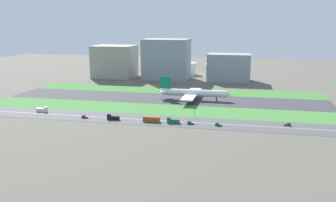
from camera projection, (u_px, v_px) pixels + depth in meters
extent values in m
plane|color=#5B564C|center=(166.00, 99.00, 323.79)|extent=(800.00, 800.00, 0.00)
cube|color=#38383D|center=(166.00, 99.00, 323.78)|extent=(280.00, 46.00, 0.10)
cube|color=#3D7A33|center=(175.00, 90.00, 362.93)|extent=(280.00, 36.00, 0.10)
cube|color=#427F38|center=(154.00, 109.00, 284.63)|extent=(280.00, 36.00, 0.10)
cube|color=#4C4C4F|center=(143.00, 119.00, 254.08)|extent=(280.00, 28.00, 0.10)
cube|color=silver|center=(143.00, 119.00, 254.06)|extent=(266.00, 0.50, 0.01)
cylinder|color=white|center=(194.00, 93.00, 317.24)|extent=(56.00, 6.00, 6.00)
cone|color=white|center=(229.00, 94.00, 310.92)|extent=(4.00, 5.70, 5.70)
cone|color=white|center=(160.00, 91.00, 323.49)|extent=(5.00, 5.40, 5.40)
cube|color=#0C724C|center=(166.00, 83.00, 320.83)|extent=(9.00, 0.80, 11.00)
cube|color=white|center=(165.00, 91.00, 322.50)|extent=(6.00, 16.00, 0.60)
cube|color=white|center=(194.00, 91.00, 332.23)|extent=(10.00, 26.00, 1.00)
cylinder|color=gray|center=(194.00, 95.00, 326.75)|extent=(5.00, 3.20, 3.20)
cube|color=white|center=(189.00, 97.00, 303.59)|extent=(10.00, 26.00, 1.00)
cylinder|color=gray|center=(191.00, 99.00, 309.57)|extent=(5.00, 3.20, 3.20)
cylinder|color=black|center=(216.00, 99.00, 314.07)|extent=(1.00, 1.00, 3.20)
cylinder|color=black|center=(190.00, 97.00, 322.38)|extent=(1.00, 1.00, 3.20)
cylinder|color=black|center=(189.00, 99.00, 315.70)|extent=(1.00, 1.00, 3.20)
cube|color=silver|center=(42.00, 110.00, 275.44)|extent=(8.40, 2.50, 2.80)
cube|color=silver|center=(46.00, 108.00, 274.35)|extent=(2.00, 2.30, 1.20)
cube|color=#19662D|center=(190.00, 123.00, 241.96)|extent=(4.40, 1.80, 1.10)
cube|color=#333D4C|center=(189.00, 122.00, 241.92)|extent=(2.20, 1.66, 0.90)
cube|color=black|center=(113.00, 118.00, 253.13)|extent=(8.40, 2.50, 2.80)
cube|color=black|center=(109.00, 115.00, 253.39)|extent=(2.00, 2.30, 1.20)
cube|color=#19662D|center=(218.00, 125.00, 238.09)|extent=(4.40, 1.80, 1.10)
cube|color=#333D4C|center=(217.00, 123.00, 238.05)|extent=(2.20, 1.66, 0.90)
cube|color=#19662D|center=(173.00, 121.00, 244.21)|extent=(8.40, 2.50, 2.80)
cube|color=#19662D|center=(169.00, 118.00, 244.46)|extent=(2.00, 2.30, 1.20)
cube|color=#19662D|center=(287.00, 125.00, 238.41)|extent=(4.40, 1.80, 1.10)
cube|color=#333D4C|center=(289.00, 123.00, 238.03)|extent=(2.20, 1.66, 0.90)
cube|color=brown|center=(151.00, 120.00, 247.37)|extent=(11.60, 2.50, 3.00)
cube|color=brown|center=(151.00, 117.00, 247.02)|extent=(10.80, 2.30, 0.50)
cube|color=#B2191E|center=(85.00, 117.00, 257.77)|extent=(4.40, 1.80, 1.10)
cube|color=#333D4C|center=(84.00, 116.00, 257.73)|extent=(2.20, 1.66, 0.90)
cylinder|color=#4C4C51|center=(195.00, 113.00, 258.60)|extent=(0.24, 0.24, 6.00)
cube|color=black|center=(195.00, 108.00, 257.84)|extent=(0.36, 0.36, 1.20)
sphere|color=#19D826|center=(195.00, 108.00, 257.59)|extent=(0.24, 0.24, 0.24)
cube|color=#9E998E|center=(115.00, 61.00, 447.55)|extent=(48.34, 39.53, 38.71)
cube|color=gray|center=(167.00, 59.00, 432.99)|extent=(52.51, 37.94, 47.07)
cube|color=gray|center=(229.00, 68.00, 419.22)|extent=(48.12, 31.15, 31.06)
cylinder|color=silver|center=(188.00, 68.00, 475.36)|extent=(21.22, 21.22, 15.10)
cylinder|color=silver|center=(215.00, 70.00, 468.24)|extent=(24.82, 24.82, 14.27)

